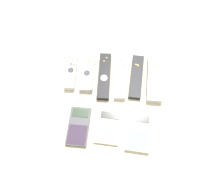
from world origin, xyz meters
name	(u,v)px	position (x,y,z in m)	size (l,w,h in m)	color
ground_plane	(111,105)	(0.00, 0.00, 0.00)	(3.00, 3.00, 0.00)	beige
remote_0	(71,72)	(-0.18, 0.13, 0.01)	(0.05, 0.16, 0.03)	silver
remote_1	(87,74)	(-0.11, 0.12, 0.01)	(0.06, 0.15, 0.03)	#B7B7BC
remote_2	(104,76)	(-0.04, 0.12, 0.01)	(0.05, 0.21, 0.02)	black
remote_3	(120,75)	(0.03, 0.13, 0.01)	(0.05, 0.21, 0.02)	silver
remote_4	(136,77)	(0.09, 0.13, 0.01)	(0.06, 0.20, 0.02)	black
remote_5	(155,78)	(0.17, 0.13, 0.01)	(0.06, 0.21, 0.03)	#B7B7BC
calculator_0	(79,126)	(-0.11, -0.09, 0.01)	(0.08, 0.15, 0.01)	#4C4C51
calculator_1	(108,127)	(-0.01, -0.09, 0.01)	(0.10, 0.13, 0.01)	beige
calculator_2	(139,132)	(0.11, -0.10, 0.01)	(0.10, 0.15, 0.02)	silver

